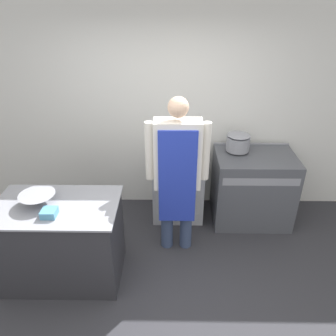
% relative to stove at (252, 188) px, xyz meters
% --- Properties ---
extents(ground_plane, '(14.00, 14.00, 0.00)m').
position_rel_stove_xyz_m(ground_plane, '(-1.15, -1.53, -0.47)').
color(ground_plane, '#2D2D33').
extents(wall_back, '(8.00, 0.05, 2.70)m').
position_rel_stove_xyz_m(wall_back, '(-1.15, 0.42, 0.88)').
color(wall_back, white).
rests_on(wall_back, ground_plane).
extents(prep_counter, '(1.22, 0.75, 0.90)m').
position_rel_stove_xyz_m(prep_counter, '(-2.17, -1.03, -0.02)').
color(prep_counter, '#2D2D33').
rests_on(prep_counter, ground_plane).
extents(stove, '(0.98, 0.70, 0.96)m').
position_rel_stove_xyz_m(stove, '(0.00, 0.00, 0.00)').
color(stove, '#4C4F56').
rests_on(stove, ground_plane).
extents(fridge_unit, '(0.65, 0.57, 0.89)m').
position_rel_stove_xyz_m(fridge_unit, '(-0.96, 0.09, -0.02)').
color(fridge_unit, silver).
rests_on(fridge_unit, ground_plane).
extents(person_cook, '(0.67, 0.24, 1.84)m').
position_rel_stove_xyz_m(person_cook, '(-0.99, -0.57, 0.59)').
color(person_cook, '#38476B').
rests_on(person_cook, ground_plane).
extents(mixing_bowl, '(0.35, 0.35, 0.11)m').
position_rel_stove_xyz_m(mixing_bowl, '(-2.34, -1.01, 0.49)').
color(mixing_bowl, gray).
rests_on(mixing_bowl, prep_counter).
extents(plastic_tub, '(0.14, 0.14, 0.07)m').
position_rel_stove_xyz_m(plastic_tub, '(-2.17, -1.20, 0.46)').
color(plastic_tub, teal).
rests_on(plastic_tub, prep_counter).
extents(stock_pot, '(0.29, 0.29, 0.23)m').
position_rel_stove_xyz_m(stock_pot, '(-0.22, 0.12, 0.60)').
color(stock_pot, gray).
rests_on(stock_pot, stove).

